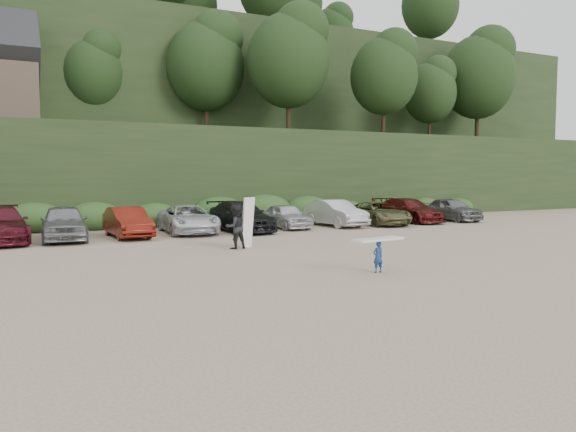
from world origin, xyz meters
TOP-DOWN VIEW (x-y plane):
  - ground at (0.00, 0.00)m, footprint 120.00×120.00m
  - hillside_backdrop at (-0.26, 35.93)m, footprint 90.00×41.50m
  - parked_cars at (-1.56, 9.95)m, footprint 37.19×5.87m
  - child_surfer at (0.07, -3.71)m, footprint 1.85×0.80m
  - adult_surfer at (-1.78, 3.44)m, footprint 1.34×0.74m

SIDE VIEW (x-z plane):
  - ground at x=0.00m, z-range 0.00..0.00m
  - child_surfer at x=0.07m, z-range 0.19..1.27m
  - parked_cars at x=-1.56m, z-range -0.08..1.57m
  - adult_surfer at x=-1.78m, z-range -0.14..1.95m
  - hillside_backdrop at x=-0.26m, z-range -2.78..25.22m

